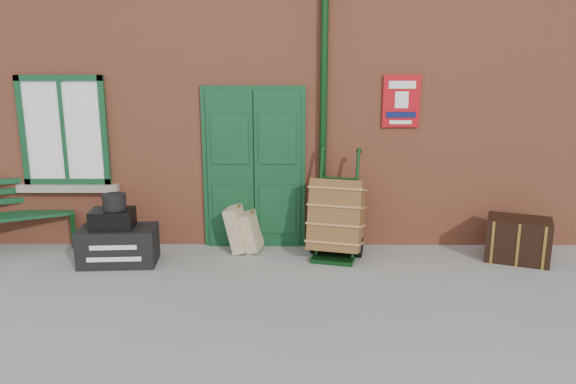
{
  "coord_description": "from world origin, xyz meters",
  "views": [
    {
      "loc": [
        0.23,
        -6.17,
        2.66
      ],
      "look_at": [
        0.18,
        0.6,
        1.0
      ],
      "focal_mm": 35.0,
      "sensor_mm": 36.0,
      "label": 1
    }
  ],
  "objects_px": {
    "bench": "(10,214)",
    "houdini_trunk": "(118,246)",
    "porter_trolley": "(337,217)",
    "dark_trunk": "(518,240)"
  },
  "relations": [
    {
      "from": "bench",
      "to": "houdini_trunk",
      "type": "height_order",
      "value": "bench"
    },
    {
      "from": "bench",
      "to": "houdini_trunk",
      "type": "bearing_deg",
      "value": -42.69
    },
    {
      "from": "bench",
      "to": "porter_trolley",
      "type": "xyz_separation_m",
      "value": [
        4.52,
        -0.26,
        0.04
      ]
    },
    {
      "from": "bench",
      "to": "porter_trolley",
      "type": "bearing_deg",
      "value": -27.17
    },
    {
      "from": "porter_trolley",
      "to": "houdini_trunk",
      "type": "bearing_deg",
      "value": -159.84
    },
    {
      "from": "porter_trolley",
      "to": "dark_trunk",
      "type": "relative_size",
      "value": 1.79
    },
    {
      "from": "bench",
      "to": "porter_trolley",
      "type": "height_order",
      "value": "porter_trolley"
    },
    {
      "from": "porter_trolley",
      "to": "bench",
      "type": "bearing_deg",
      "value": -169.24
    },
    {
      "from": "porter_trolley",
      "to": "dark_trunk",
      "type": "distance_m",
      "value": 2.41
    },
    {
      "from": "houdini_trunk",
      "to": "dark_trunk",
      "type": "height_order",
      "value": "dark_trunk"
    }
  ]
}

